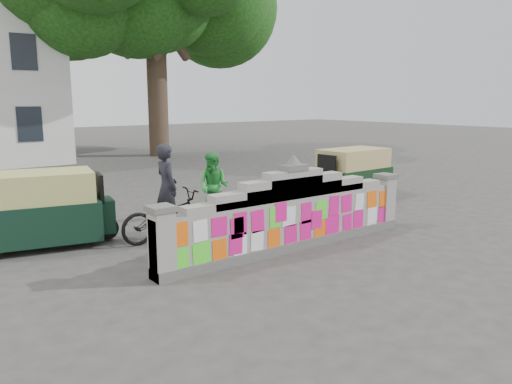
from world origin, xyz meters
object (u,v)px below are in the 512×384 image
at_px(rickshaw_left, 41,208).
at_px(rickshaw_right, 352,173).
at_px(cyclist_bike, 168,216).
at_px(pedestrian, 214,186).
at_px(cyclist_rider, 167,198).

xyz_separation_m(rickshaw_left, rickshaw_right, (9.36, -0.34, -0.02)).
height_order(cyclist_bike, pedestrian, pedestrian).
distance_m(cyclist_rider, pedestrian, 2.21).
distance_m(pedestrian, rickshaw_right, 5.08).
bearing_deg(cyclist_bike, rickshaw_right, -79.62).
bearing_deg(rickshaw_right, cyclist_rider, 4.88).
distance_m(cyclist_rider, rickshaw_left, 2.65).
height_order(cyclist_rider, rickshaw_left, cyclist_rider).
xyz_separation_m(cyclist_bike, rickshaw_left, (-2.36, 1.20, 0.27)).
bearing_deg(cyclist_bike, rickshaw_left, 66.55).
relative_size(pedestrian, rickshaw_right, 0.61).
xyz_separation_m(pedestrian, rickshaw_left, (-4.29, 0.10, -0.04)).
bearing_deg(cyclist_rider, rickshaw_right, -79.62).
xyz_separation_m(cyclist_bike, rickshaw_right, (7.00, 0.86, 0.25)).
height_order(pedestrian, rickshaw_right, pedestrian).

